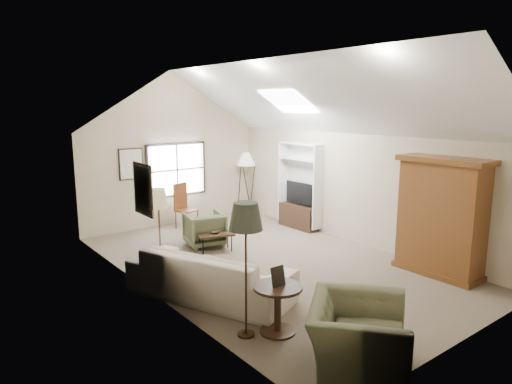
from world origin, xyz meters
TOP-DOWN VIEW (x-y plane):
  - room_shell at (0.00, 0.00)m, footprint 5.01×8.01m
  - window at (0.10, 3.96)m, footprint 1.72×0.08m
  - skylight at (1.30, 0.90)m, footprint 0.80×1.20m
  - wall_art at (-1.88, 1.94)m, footprint 1.97×3.71m
  - armoire at (2.18, -2.40)m, footprint 0.60×1.50m
  - tv_alcove at (2.34, 1.60)m, footprint 0.32×1.30m
  - media_console at (2.32, 1.60)m, footprint 0.34×1.18m
  - tv_panel at (2.32, 1.60)m, footprint 0.05×0.90m
  - sofa at (-1.80, -0.68)m, footprint 2.08×2.95m
  - armchair_near at (-1.53, -3.56)m, footprint 1.71×1.68m
  - armchair_far at (-0.40, 1.78)m, footprint 0.99×1.01m
  - coffee_table at (-0.41, 1.30)m, footprint 0.87×0.65m
  - bowl at (-0.41, 1.30)m, footprint 0.23×0.23m
  - side_table at (-1.70, -2.28)m, footprint 0.91×0.91m
  - side_chair at (0.00, 3.31)m, footprint 0.57×0.57m
  - tripod_lamp at (2.20, 3.70)m, footprint 0.56×0.56m
  - dark_lamp at (-2.10, -2.08)m, footprint 0.60×0.60m
  - tan_lamp at (-2.10, 0.52)m, footprint 0.45×0.45m

SIDE VIEW (x-z plane):
  - coffee_table at x=-0.41m, z-range 0.00..0.40m
  - media_console at x=2.32m, z-range 0.00..0.60m
  - side_table at x=-1.70m, z-range 0.00..0.69m
  - armchair_far at x=-0.40m, z-range 0.00..0.76m
  - sofa at x=-1.80m, z-range 0.00..0.80m
  - armchair_near at x=-1.53m, z-range 0.00..0.84m
  - bowl at x=-0.41m, z-range 0.40..0.44m
  - side_chair at x=0.00m, z-range 0.00..1.17m
  - tan_lamp at x=-2.10m, z-range 0.00..1.72m
  - tripod_lamp at x=2.20m, z-range 0.00..1.82m
  - tv_panel at x=2.32m, z-range 0.65..1.20m
  - dark_lamp at x=-2.10m, z-range 0.00..1.92m
  - armoire at x=2.18m, z-range 0.00..2.20m
  - tv_alcove at x=2.34m, z-range 0.10..2.20m
  - window at x=0.10m, z-range 0.74..2.16m
  - wall_art at x=-1.88m, z-range 1.29..2.17m
  - room_shell at x=0.00m, z-range 1.21..5.21m
  - skylight at x=1.30m, z-range 2.96..3.48m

